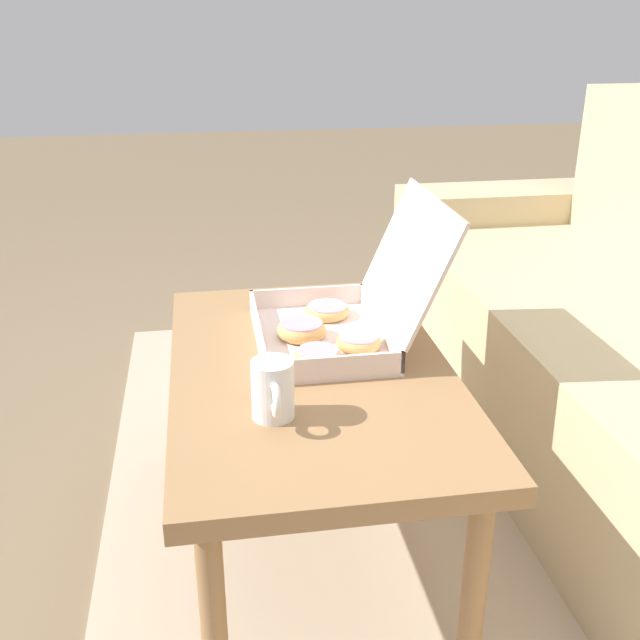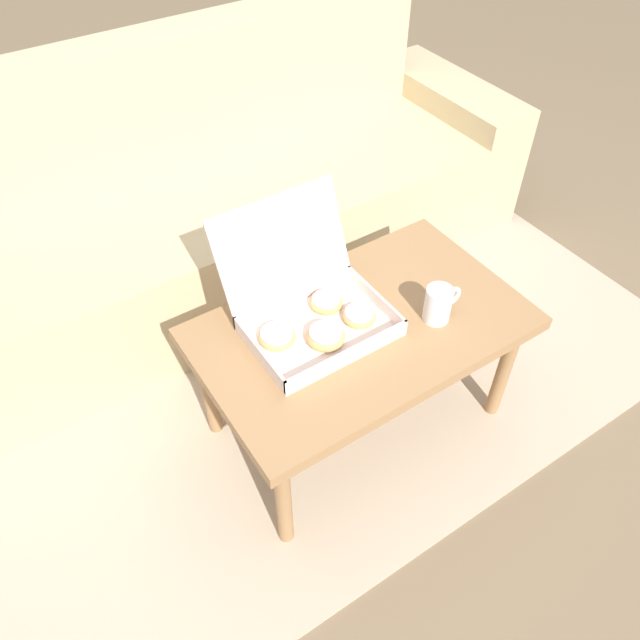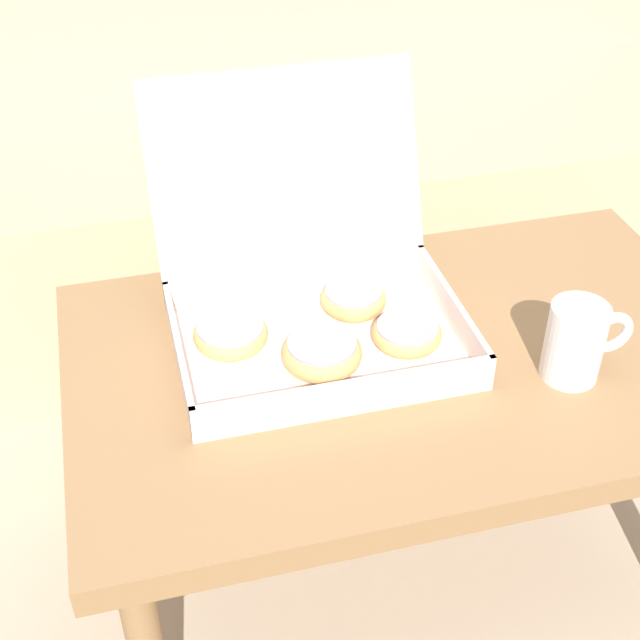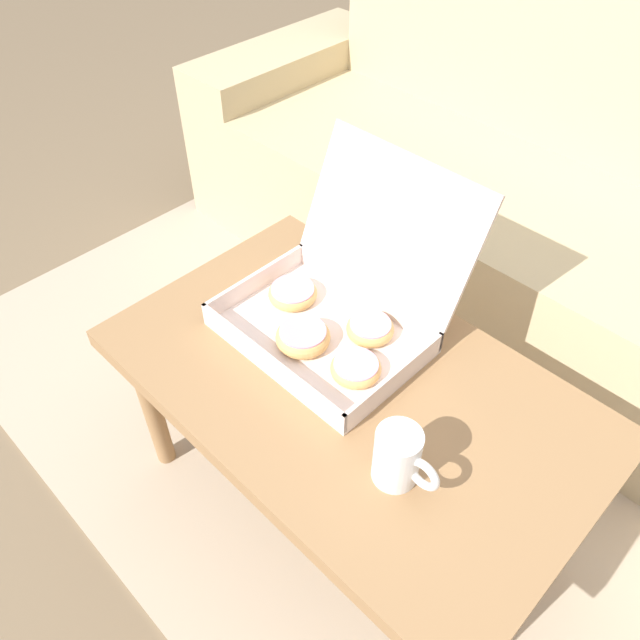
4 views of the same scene
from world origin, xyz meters
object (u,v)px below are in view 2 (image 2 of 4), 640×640
Objects in this scene: couch at (220,208)px; coffee_table at (361,336)px; pastry_box at (312,308)px; coffee_mug at (439,304)px.

couch is 0.92m from coffee_table.
coffee_table is 0.18m from pastry_box.
pastry_box is (-0.11, -0.83, 0.21)m from couch.
couch reaches higher than coffee_table.
coffee_table is 0.24m from coffee_mug.
coffee_mug is (0.30, -0.18, -0.00)m from pastry_box.
coffee_mug is at bearing -26.53° from coffee_table.
pastry_box is (-0.11, 0.08, 0.11)m from coffee_table.
couch reaches higher than pastry_box.
coffee_mug is at bearing -79.27° from couch.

